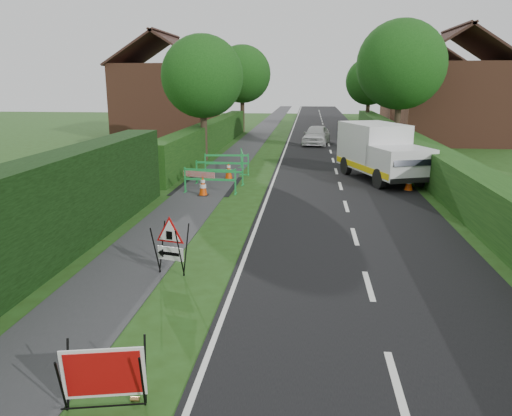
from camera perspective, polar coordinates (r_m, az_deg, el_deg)
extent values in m
plane|color=#214112|center=(10.07, -1.11, -10.61)|extent=(120.00, 120.00, 0.00)
cube|color=black|center=(44.29, 7.88, 8.66)|extent=(6.00, 90.00, 0.02)
cube|color=#2D2D30|center=(44.46, 0.70, 8.81)|extent=(2.00, 90.00, 0.02)
cube|color=black|center=(11.75, -26.37, -8.43)|extent=(1.10, 18.00, 2.50)
cube|color=#14380F|center=(31.95, -5.12, 6.60)|extent=(1.00, 24.00, 1.80)
cube|color=#14380F|center=(25.98, 17.91, 4.19)|extent=(1.20, 50.00, 1.50)
cube|color=brown|center=(40.66, -10.07, 11.96)|extent=(7.00, 7.00, 5.50)
cube|color=#331E19|center=(41.21, -12.76, 17.22)|extent=(4.00, 7.40, 2.58)
cube|color=#331E19|center=(40.25, -7.81, 17.50)|extent=(4.00, 7.40, 2.58)
cube|color=#331E19|center=(40.77, -10.39, 18.91)|extent=(0.25, 7.40, 0.18)
cube|color=brown|center=(38.38, 21.35, 11.10)|extent=(7.00, 7.00, 5.50)
cube|color=#331E19|center=(38.01, 19.24, 17.07)|extent=(4.00, 7.40, 2.58)
cube|color=#331E19|center=(38.91, 24.47, 16.53)|extent=(4.00, 7.40, 2.58)
cube|color=#331E19|center=(38.50, 22.05, 18.43)|extent=(0.25, 7.40, 0.18)
cube|color=brown|center=(52.23, 18.47, 11.93)|extent=(7.00, 7.00, 5.50)
cube|color=#331E19|center=(51.92, 16.86, 16.29)|extent=(4.00, 7.40, 2.58)
cube|color=#331E19|center=(52.65, 20.75, 15.96)|extent=(4.00, 7.40, 2.58)
cube|color=#331E19|center=(52.32, 18.92, 17.32)|extent=(0.25, 7.40, 0.18)
cylinder|color=#2D2116|center=(27.83, -5.96, 8.16)|extent=(0.36, 0.36, 2.62)
sphere|color=#143F11|center=(27.67, -6.13, 14.73)|extent=(4.40, 4.40, 4.40)
cylinder|color=#2D2116|center=(31.62, 15.79, 8.76)|extent=(0.36, 0.36, 2.97)
sphere|color=#143F11|center=(31.52, 16.25, 15.45)|extent=(5.20, 5.20, 5.20)
cylinder|color=#2D2116|center=(43.54, -1.56, 10.53)|extent=(0.36, 0.36, 2.80)
sphere|color=#143F11|center=(43.45, -1.59, 15.06)|extent=(4.80, 4.80, 4.80)
cylinder|color=#2D2116|center=(47.45, 12.62, 10.30)|extent=(0.36, 0.36, 2.45)
sphere|color=#143F11|center=(47.36, 12.82, 13.93)|extent=(4.20, 4.20, 4.20)
cylinder|color=black|center=(7.19, -21.36, -18.53)|extent=(0.10, 0.31, 0.88)
cylinder|color=black|center=(7.46, -20.70, -17.21)|extent=(0.10, 0.31, 0.88)
cylinder|color=black|center=(6.99, -12.85, -18.84)|extent=(0.10, 0.31, 0.88)
cylinder|color=black|center=(7.27, -12.55, -17.45)|extent=(0.10, 0.31, 0.88)
cylinder|color=black|center=(7.23, -17.01, -20.86)|extent=(1.06, 0.25, 0.02)
cube|color=white|center=(7.15, -17.00, -17.61)|extent=(1.08, 0.35, 0.77)
cube|color=#AE0C0C|center=(7.14, -17.02, -17.67)|extent=(0.98, 0.31, 0.67)
cylinder|color=black|center=(11.34, -11.42, -4.78)|extent=(0.12, 0.35, 1.14)
cylinder|color=black|center=(11.57, -10.67, -4.35)|extent=(0.12, 0.35, 1.14)
cylinder|color=black|center=(11.04, -8.69, -5.19)|extent=(0.12, 0.35, 1.14)
cylinder|color=black|center=(11.28, -7.98, -4.74)|extent=(0.12, 0.35, 1.14)
cube|color=white|center=(11.31, -9.74, -5.16)|extent=(0.62, 0.18, 0.31)
cube|color=black|center=(11.30, -9.78, -5.18)|extent=(0.44, 0.13, 0.07)
cone|color=black|center=(11.42, -10.86, -5.02)|extent=(0.19, 0.22, 0.18)
cube|color=black|center=(11.16, -9.89, -3.10)|extent=(0.14, 0.05, 0.18)
cube|color=silver|center=(23.33, 13.21, 6.98)|extent=(3.06, 3.82, 1.99)
cube|color=silver|center=(21.19, 16.19, 5.03)|extent=(2.66, 2.71, 1.21)
cube|color=black|center=(20.28, 17.68, 5.38)|extent=(1.78, 0.83, 0.56)
cube|color=yellow|center=(22.13, 11.80, 4.61)|extent=(1.74, 4.80, 0.25)
cube|color=yellow|center=(23.10, 16.48, 4.72)|extent=(1.74, 4.80, 0.25)
cube|color=black|center=(20.42, 17.49, 3.05)|extent=(1.94, 0.80, 0.21)
cylinder|color=black|center=(20.81, 13.93, 3.26)|extent=(0.51, 0.86, 0.82)
cylinder|color=black|center=(21.72, 18.28, 3.41)|extent=(0.51, 0.86, 0.82)
cylinder|color=black|center=(23.75, 10.26, 4.78)|extent=(0.51, 0.86, 0.82)
cylinder|color=black|center=(24.56, 14.23, 4.87)|extent=(0.51, 0.86, 0.82)
cube|color=black|center=(20.78, 17.01, 1.93)|extent=(0.38, 0.38, 0.04)
cone|color=#E24407|center=(20.71, 17.09, 3.00)|extent=(0.32, 0.32, 0.75)
cylinder|color=white|center=(20.71, 17.08, 2.90)|extent=(0.25, 0.25, 0.14)
cylinder|color=white|center=(20.68, 17.12, 3.41)|extent=(0.17, 0.17, 0.10)
cube|color=black|center=(22.57, 15.88, 2.95)|extent=(0.38, 0.38, 0.04)
cone|color=#E24407|center=(22.50, 15.95, 3.94)|extent=(0.32, 0.32, 0.75)
cylinder|color=white|center=(22.50, 15.94, 3.85)|extent=(0.25, 0.25, 0.14)
cylinder|color=white|center=(22.47, 15.97, 4.32)|extent=(0.17, 0.17, 0.10)
cube|color=black|center=(26.03, 14.74, 4.48)|extent=(0.38, 0.38, 0.04)
cone|color=#E24407|center=(25.97, 14.79, 5.34)|extent=(0.32, 0.32, 0.75)
cylinder|color=white|center=(25.97, 14.78, 5.25)|extent=(0.25, 0.25, 0.14)
cylinder|color=white|center=(25.94, 14.81, 5.66)|extent=(0.17, 0.17, 0.10)
cube|color=black|center=(19.14, -6.06, 1.46)|extent=(0.38, 0.38, 0.04)
cone|color=#E24407|center=(19.05, -6.09, 2.62)|extent=(0.32, 0.32, 0.75)
cylinder|color=white|center=(19.06, -6.09, 2.51)|extent=(0.25, 0.25, 0.14)
cylinder|color=white|center=(19.02, -6.10, 3.06)|extent=(0.17, 0.17, 0.10)
cube|color=black|center=(22.33, -3.14, 3.37)|extent=(0.38, 0.38, 0.04)
cone|color=#E24407|center=(22.26, -3.15, 4.36)|extent=(0.32, 0.32, 0.75)
cylinder|color=white|center=(22.27, -3.15, 4.27)|extent=(0.25, 0.25, 0.14)
cylinder|color=white|center=(22.24, -3.16, 4.75)|extent=(0.17, 0.17, 0.10)
cube|color=green|center=(19.69, -8.11, 3.19)|extent=(0.05, 0.05, 1.00)
cube|color=green|center=(19.22, -2.38, 3.05)|extent=(0.05, 0.05, 1.00)
cube|color=green|center=(19.36, -5.31, 4.34)|extent=(2.00, 0.13, 0.08)
cube|color=green|center=(19.42, -5.28, 3.27)|extent=(2.00, 0.13, 0.08)
cube|color=green|center=(19.79, -8.06, 1.82)|extent=(0.07, 0.35, 0.04)
cube|color=green|center=(19.32, -2.36, 1.65)|extent=(0.07, 0.35, 0.04)
cube|color=green|center=(21.40, -6.80, 4.11)|extent=(0.05, 0.05, 1.00)
cube|color=green|center=(20.90, -1.54, 3.97)|extent=(0.05, 0.05, 1.00)
cube|color=green|center=(21.06, -4.22, 5.17)|extent=(2.00, 0.20, 0.08)
cube|color=green|center=(21.12, -4.20, 4.18)|extent=(2.00, 0.20, 0.08)
cube|color=green|center=(21.49, -6.76, 2.85)|extent=(0.09, 0.35, 0.04)
cube|color=green|center=(20.99, -1.53, 2.68)|extent=(0.09, 0.35, 0.04)
cube|color=green|center=(23.35, -5.82, 4.99)|extent=(0.05, 0.05, 1.00)
cube|color=green|center=(23.19, -0.89, 5.00)|extent=(0.05, 0.05, 1.00)
cube|color=green|center=(23.19, -3.38, 6.02)|extent=(2.00, 0.22, 0.08)
cube|color=green|center=(23.24, -3.37, 5.12)|extent=(2.00, 0.22, 0.08)
cube|color=green|center=(23.44, -5.79, 3.83)|extent=(0.09, 0.35, 0.04)
cube|color=green|center=(23.27, -0.89, 3.83)|extent=(0.09, 0.35, 0.04)
cube|color=green|center=(23.20, -1.52, 5.00)|extent=(0.06, 0.06, 1.00)
cube|color=green|center=(25.17, -1.70, 5.73)|extent=(0.06, 0.06, 1.00)
cube|color=green|center=(24.13, -1.62, 6.36)|extent=(0.39, 1.98, 0.08)
cube|color=green|center=(24.18, -1.62, 5.50)|extent=(0.39, 1.98, 0.08)
cube|color=green|center=(23.28, -1.51, 3.83)|extent=(0.36, 0.12, 0.04)
cube|color=green|center=(25.25, -1.70, 4.65)|extent=(0.36, 0.12, 0.04)
cube|color=red|center=(21.19, -6.51, 2.65)|extent=(1.43, 0.52, 0.25)
cylinder|color=#BF7F4C|center=(7.49, -13.64, -20.66)|extent=(0.12, 0.07, 0.07)
imported|color=white|center=(34.83, 6.92, 8.29)|extent=(2.13, 4.11, 1.34)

